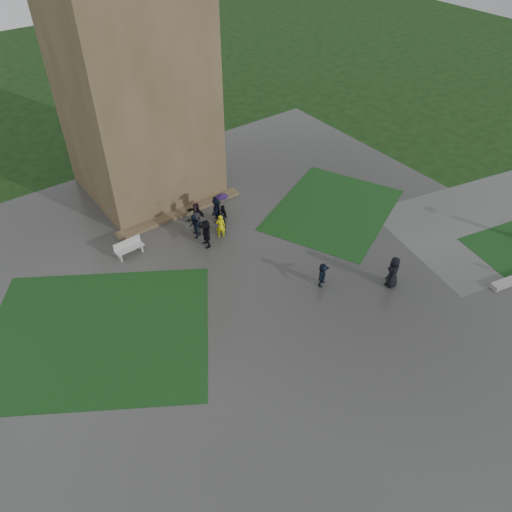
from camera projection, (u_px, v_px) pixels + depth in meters
ground at (280, 307)px, 26.47m from camera, size 120.00×120.00×0.00m
plaza at (258, 286)px, 27.69m from camera, size 34.00×34.00×0.02m
lawn_inset_left at (98, 333)px, 25.06m from camera, size 14.10×13.46×0.01m
lawn_inset_right at (333, 210)px, 33.39m from camera, size 11.12×10.15×0.01m
tower at (129, 58)px, 29.92m from camera, size 8.00×8.00×18.00m
tower_plinth at (180, 213)px, 32.92m from camera, size 9.00×0.80×0.22m
bench at (129, 248)px, 29.48m from camera, size 1.75×0.62×1.00m
visitor_cluster at (209, 217)px, 30.90m from camera, size 3.15×4.00×2.49m
pedestrian_mid at (322, 274)px, 27.35m from camera, size 1.41×1.10×1.46m
pedestrian_near at (393, 272)px, 27.16m from camera, size 0.99×0.72×1.92m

